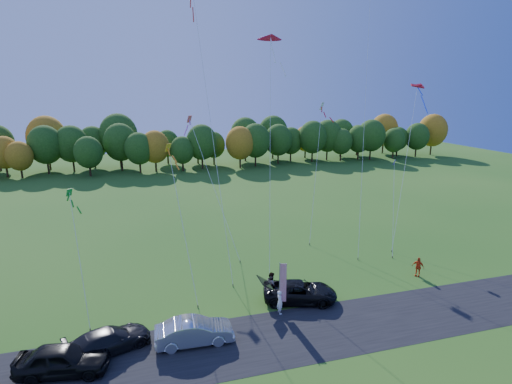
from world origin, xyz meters
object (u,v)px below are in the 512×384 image
object	(u,v)px
feather_flag	(282,282)
black_suv	(300,292)
silver_sedan	(194,331)
person_east	(418,267)

from	to	relation	value
feather_flag	black_suv	bearing A→B (deg)	32.23
black_suv	silver_sedan	xyz separation A→B (m)	(-8.19, -2.95, 0.04)
silver_sedan	person_east	bearing A→B (deg)	-76.32
person_east	silver_sedan	bearing A→B (deg)	-115.57
black_suv	feather_flag	world-z (taller)	feather_flag
black_suv	feather_flag	xyz separation A→B (m)	(-1.83, -1.16, 1.58)
black_suv	person_east	size ratio (longest dim) A/B	3.25
silver_sedan	feather_flag	bearing A→B (deg)	-72.49
feather_flag	person_east	bearing A→B (deg)	10.02
black_suv	person_east	bearing A→B (deg)	-67.73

